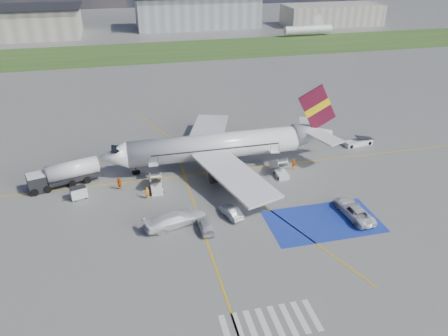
# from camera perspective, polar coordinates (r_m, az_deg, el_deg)

# --- Properties ---
(ground) EXTENTS (400.00, 400.00, 0.00)m
(ground) POSITION_cam_1_polar(r_m,az_deg,el_deg) (56.39, 1.81, -6.11)
(ground) COLOR #60605E
(ground) RESTS_ON ground
(grass_strip) EXTENTS (400.00, 30.00, 0.01)m
(grass_strip) POSITION_cam_1_polar(r_m,az_deg,el_deg) (144.16, -8.49, 14.79)
(grass_strip) COLOR #2D4C1E
(grass_strip) RESTS_ON ground
(taxiway_line_main) EXTENTS (120.00, 0.20, 0.01)m
(taxiway_line_main) POSITION_cam_1_polar(r_m,az_deg,el_deg) (66.39, -0.91, -0.51)
(taxiway_line_main) COLOR gold
(taxiway_line_main) RESTS_ON ground
(taxiway_line_cross) EXTENTS (0.20, 60.00, 0.01)m
(taxiway_line_cross) POSITION_cam_1_polar(r_m,az_deg,el_deg) (47.69, -0.91, -13.39)
(taxiway_line_cross) COLOR gold
(taxiway_line_cross) RESTS_ON ground
(taxiway_line_diag) EXTENTS (20.71, 56.45, 0.01)m
(taxiway_line_diag) POSITION_cam_1_polar(r_m,az_deg,el_deg) (66.39, -0.91, -0.51)
(taxiway_line_diag) COLOR gold
(taxiway_line_diag) RESTS_ON ground
(staging_box) EXTENTS (14.00, 8.00, 0.01)m
(staging_box) POSITION_cam_1_polar(r_m,az_deg,el_deg) (56.47, 12.81, -6.82)
(staging_box) COLOR #1A309D
(staging_box) RESTS_ON ground
(crosswalk) EXTENTS (9.00, 4.00, 0.01)m
(crosswalk) POSITION_cam_1_polar(r_m,az_deg,el_deg) (42.84, 6.04, -19.50)
(crosswalk) COLOR silver
(crosswalk) RESTS_ON ground
(terminal_centre) EXTENTS (48.00, 18.00, 12.00)m
(terminal_centre) POSITION_cam_1_polar(r_m,az_deg,el_deg) (184.84, -3.47, 19.70)
(terminal_centre) COLOR gray
(terminal_centre) RESTS_ON ground
(terminal_east) EXTENTS (40.00, 16.00, 8.00)m
(terminal_east) POSITION_cam_1_polar(r_m,az_deg,el_deg) (196.02, 13.90, 18.87)
(terminal_east) COLOR gray
(terminal_east) RESTS_ON ground
(airliner) EXTENTS (36.81, 32.95, 11.92)m
(airliner) POSITION_cam_1_polar(r_m,az_deg,el_deg) (66.93, -0.05, 2.98)
(airliner) COLOR silver
(airliner) RESTS_ON ground
(airstairs_fwd) EXTENTS (1.90, 5.20, 3.60)m
(airstairs_fwd) POSITION_cam_1_polar(r_m,az_deg,el_deg) (62.06, -8.82, -2.37)
(airstairs_fwd) COLOR silver
(airstairs_fwd) RESTS_ON ground
(airstairs_aft) EXTENTS (1.90, 5.20, 3.60)m
(airstairs_aft) POSITION_cam_1_polar(r_m,az_deg,el_deg) (65.67, 7.41, -0.48)
(airstairs_aft) COLOR silver
(airstairs_aft) RESTS_ON ground
(fuel_tanker) EXTENTS (10.10, 5.16, 3.34)m
(fuel_tanker) POSITION_cam_1_polar(r_m,az_deg,el_deg) (66.42, -20.12, -0.96)
(fuel_tanker) COLOR black
(fuel_tanker) RESTS_ON ground
(gpu_cart) EXTENTS (2.42, 1.90, 1.77)m
(gpu_cart) POSITION_cam_1_polar(r_m,az_deg,el_deg) (62.53, -18.45, -3.14)
(gpu_cart) COLOR silver
(gpu_cart) RESTS_ON ground
(belt_loader) EXTENTS (5.62, 2.68, 1.63)m
(belt_loader) POSITION_cam_1_polar(r_m,az_deg,el_deg) (78.59, 17.11, 3.19)
(belt_loader) COLOR silver
(belt_loader) RESTS_ON ground
(car_silver_a) EXTENTS (1.79, 4.14, 1.39)m
(car_silver_a) POSITION_cam_1_polar(r_m,az_deg,el_deg) (53.27, -2.47, -7.47)
(car_silver_a) COLOR #ACAFB3
(car_silver_a) RESTS_ON ground
(car_silver_b) EXTENTS (2.53, 4.29, 1.33)m
(car_silver_b) POSITION_cam_1_polar(r_m,az_deg,el_deg) (55.71, 0.94, -5.74)
(car_silver_b) COLOR #B2B4BA
(car_silver_b) RESTS_ON ground
(van_white_a) EXTENTS (2.78, 5.53, 2.03)m
(van_white_a) POSITION_cam_1_polar(r_m,az_deg,el_deg) (58.09, 16.63, -5.11)
(van_white_a) COLOR silver
(van_white_a) RESTS_ON ground
(van_white_b) EXTENTS (6.36, 3.92, 2.32)m
(van_white_b) POSITION_cam_1_polar(r_m,az_deg,el_deg) (54.15, -6.39, -6.39)
(van_white_b) COLOR silver
(van_white_b) RESTS_ON ground
(crew_fwd) EXTENTS (0.76, 0.74, 1.75)m
(crew_fwd) POSITION_cam_1_polar(r_m,az_deg,el_deg) (60.20, -9.96, -3.20)
(crew_fwd) COLOR orange
(crew_fwd) RESTS_ON ground
(crew_nose) EXTENTS (1.19, 1.19, 1.95)m
(crew_nose) POSITION_cam_1_polar(r_m,az_deg,el_deg) (62.96, -13.52, -2.01)
(crew_nose) COLOR #E5600C
(crew_nose) RESTS_ON ground
(crew_aft) EXTENTS (1.05, 1.08, 1.82)m
(crew_aft) POSITION_cam_1_polar(r_m,az_deg,el_deg) (67.46, 9.10, 0.47)
(crew_aft) COLOR orange
(crew_aft) RESTS_ON ground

